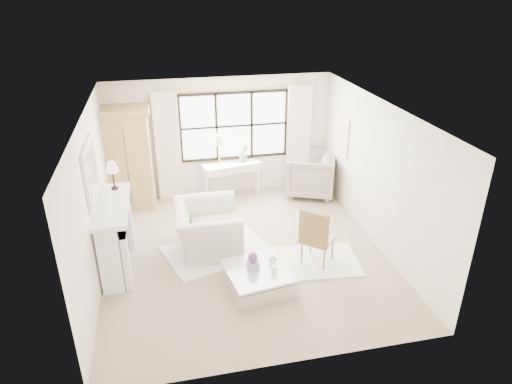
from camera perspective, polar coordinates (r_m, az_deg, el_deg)
floor at (r=8.54m, az=-1.39°, el=-7.56°), size 5.50×5.50×0.00m
ceiling at (r=7.43m, az=-1.60°, el=10.23°), size 5.50×5.50×0.00m
wall_back at (r=10.42m, az=-4.38°, el=6.86°), size 5.00×0.00×5.00m
wall_front at (r=5.57m, az=4.00°, el=-10.87°), size 5.00×0.00×5.00m
wall_left at (r=7.86m, az=-19.68°, el=-0.94°), size 0.00×5.50×5.50m
wall_right at (r=8.66m, az=14.98°, el=2.15°), size 0.00×5.50×5.50m
window_pane at (r=10.36m, az=-2.75°, el=8.26°), size 2.40×0.02×1.50m
window_frame at (r=10.36m, az=-2.74°, el=8.25°), size 2.50×0.04×1.50m
curtain_rod at (r=10.09m, az=-2.80°, el=12.90°), size 3.30×0.04×0.04m
curtain_left at (r=10.28m, az=-10.94°, el=5.53°), size 0.55×0.10×2.47m
curtain_right at (r=10.74m, az=5.33°, el=6.75°), size 0.55×0.10×2.47m
fireplace at (r=8.15m, az=-17.40°, el=-5.24°), size 0.58×1.66×1.26m
mirror_frame at (r=7.67m, az=-19.99°, el=2.36°), size 0.05×1.15×0.95m
mirror_glass at (r=7.66m, az=-19.77°, el=2.39°), size 0.02×1.00×0.80m
art_frame at (r=10.02m, az=10.70°, el=6.95°), size 0.04×0.62×0.82m
art_canvas at (r=10.01m, az=10.59°, el=6.94°), size 0.01×0.52×0.72m
mantel_lamp at (r=8.22m, az=-17.58°, el=2.85°), size 0.22×0.22×0.51m
armoire at (r=10.13m, az=-15.77°, el=4.15°), size 1.16×0.77×2.24m
console_table at (r=10.54m, az=-3.07°, el=1.60°), size 1.36×0.68×0.80m
console_lamp at (r=10.16m, az=-4.68°, el=6.41°), size 0.28×0.28×0.69m
orchid_plant at (r=10.37m, az=-1.53°, el=4.88°), size 0.25×0.21×0.43m
side_table at (r=9.36m, az=-4.47°, el=-2.13°), size 0.40×0.40×0.51m
rug_left at (r=8.60m, az=-4.96°, el=-7.27°), size 2.13×1.78×0.03m
rug_right at (r=8.34m, az=7.68°, el=-8.58°), size 1.53×1.21×0.03m
club_armchair at (r=8.48m, az=-6.05°, el=-4.54°), size 1.21×1.37×0.86m
wingback_chair at (r=10.64m, az=6.80°, el=2.23°), size 1.41×1.39×0.99m
french_chair at (r=8.16m, az=7.61°, el=-6.93°), size 0.68×0.68×1.08m
coffee_table at (r=7.53m, az=0.32°, el=-10.91°), size 1.15×1.15×0.38m
planter_box at (r=7.40m, az=-0.40°, el=-9.10°), size 0.18×0.18×0.13m
planter_flowers at (r=7.32m, az=-0.40°, el=-8.17°), size 0.16×0.16×0.16m
pillar_candle at (r=7.32m, az=2.29°, el=-9.63°), size 0.09×0.09×0.12m
coffee_vase at (r=7.54m, az=2.11°, el=-8.38°), size 0.16×0.16×0.14m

